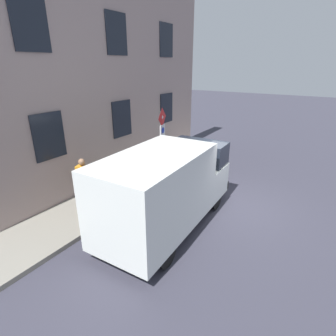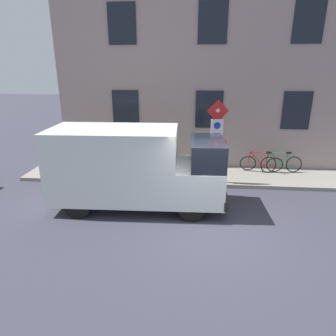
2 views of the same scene
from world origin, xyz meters
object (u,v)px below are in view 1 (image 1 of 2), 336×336
bicycle_green (170,150)px  litter_bin (151,174)px  pedestrian (84,181)px  bicycle_red (161,154)px  delivery_van (167,187)px  sign_post_stacked (162,137)px

bicycle_green → litter_bin: 3.58m
bicycle_green → pedestrian: 6.04m
bicycle_red → delivery_van: bearing=41.5°
bicycle_red → litter_bin: 2.85m
sign_post_stacked → delivery_van: size_ratio=0.54×
delivery_van → litter_bin: 2.95m
delivery_van → pedestrian: bearing=101.0°
bicycle_red → sign_post_stacked: bearing=40.7°
delivery_van → litter_bin: size_ratio=5.99×
delivery_van → bicycle_green: size_ratio=3.15×
sign_post_stacked → bicycle_green: bearing=-63.5°
litter_bin → bicycle_red: bearing=-64.6°
sign_post_stacked → delivery_van: bearing=126.3°
delivery_van → bicycle_red: size_ratio=3.14×
delivery_van → litter_bin: delivery_van is taller
litter_bin → delivery_van: bearing=136.1°
delivery_van → bicycle_green: bearing=29.6°
sign_post_stacked → litter_bin: bearing=76.6°
delivery_van → bicycle_green: 6.32m
bicycle_green → pedestrian: bearing=-3.5°
delivery_van → pedestrian: delivery_van is taller
bicycle_green → pedestrian: (-0.37, 6.01, 0.56)m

